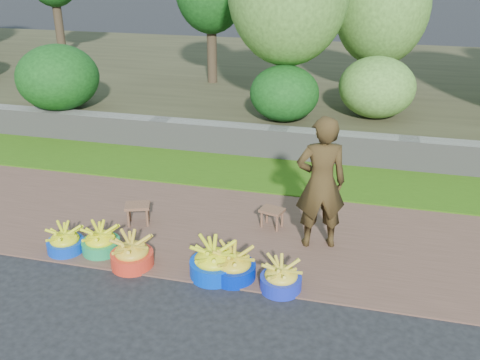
% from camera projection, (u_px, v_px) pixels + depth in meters
% --- Properties ---
extents(ground_plane, '(120.00, 120.00, 0.00)m').
position_uv_depth(ground_plane, '(211.00, 286.00, 6.00)').
color(ground_plane, black).
rests_on(ground_plane, ground).
extents(dirt_shoulder, '(80.00, 2.50, 0.02)m').
position_uv_depth(dirt_shoulder, '(239.00, 232.00, 7.11)').
color(dirt_shoulder, brown).
rests_on(dirt_shoulder, ground).
extents(grass_verge, '(80.00, 1.50, 0.04)m').
position_uv_depth(grass_verge, '(268.00, 174.00, 8.88)').
color(grass_verge, '#326010').
rests_on(grass_verge, ground).
extents(retaining_wall, '(80.00, 0.35, 0.55)m').
position_uv_depth(retaining_wall, '(278.00, 143.00, 9.53)').
color(retaining_wall, slate).
rests_on(retaining_wall, ground).
extents(earth_bank, '(80.00, 10.00, 0.50)m').
position_uv_depth(earth_bank, '(312.00, 82.00, 13.89)').
color(earth_bank, '#3B3A23').
rests_on(earth_bank, ground).
extents(basin_a, '(0.45, 0.45, 0.34)m').
position_uv_depth(basin_a, '(65.00, 241.00, 6.62)').
color(basin_a, '#0838C0').
rests_on(basin_a, ground).
extents(basin_b, '(0.47, 0.47, 0.35)m').
position_uv_depth(basin_b, '(101.00, 241.00, 6.60)').
color(basin_b, '#1A8B4E').
rests_on(basin_b, ground).
extents(basin_c, '(0.51, 0.51, 0.38)m').
position_uv_depth(basin_c, '(132.00, 254.00, 6.31)').
color(basin_c, red).
rests_on(basin_c, ground).
extents(basin_d, '(0.56, 0.56, 0.41)m').
position_uv_depth(basin_d, '(214.00, 262.00, 6.12)').
color(basin_d, '#0036CB').
rests_on(basin_d, ground).
extents(basin_e, '(0.51, 0.51, 0.38)m').
position_uv_depth(basin_e, '(234.00, 265.00, 6.08)').
color(basin_e, '#001FAD').
rests_on(basin_e, ground).
extents(basin_f, '(0.46, 0.46, 0.34)m').
position_uv_depth(basin_f, '(281.00, 277.00, 5.89)').
color(basin_f, '#1728B3').
rests_on(basin_f, ground).
extents(stool_left, '(0.39, 0.35, 0.29)m').
position_uv_depth(stool_left, '(138.00, 208.00, 7.22)').
color(stool_left, brown).
rests_on(stool_left, dirt_shoulder).
extents(stool_right, '(0.35, 0.30, 0.27)m').
position_uv_depth(stool_right, '(272.00, 213.00, 7.15)').
color(stool_right, brown).
rests_on(stool_right, dirt_shoulder).
extents(vendor_woman, '(0.71, 0.56, 1.70)m').
position_uv_depth(vendor_woman, '(321.00, 183.00, 6.47)').
color(vendor_woman, black).
rests_on(vendor_woman, dirt_shoulder).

